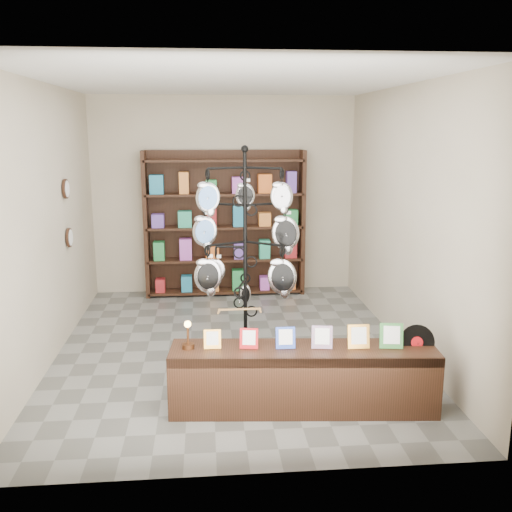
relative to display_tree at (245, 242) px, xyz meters
The scene contains 6 objects.
ground 1.44m from the display_tree, 103.26° to the left, with size 5.00×5.00×0.00m, color slate.
room_envelope 0.69m from the display_tree, 103.26° to the left, with size 5.00×5.00×5.00m.
display_tree is the anchor object (origin of this frame).
front_shelf 1.56m from the display_tree, 67.00° to the right, with size 2.43×0.69×0.85m.
back_shelving 2.79m from the display_tree, 92.29° to the left, with size 2.42×0.36×2.20m.
wall_clocks 2.44m from the display_tree, 148.61° to the left, with size 0.03×0.24×0.84m.
Camera 1 is at (-0.30, -6.27, 2.51)m, focal length 40.00 mm.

